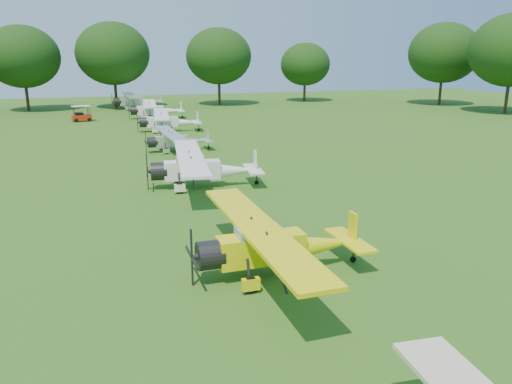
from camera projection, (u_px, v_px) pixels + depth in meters
ground at (224, 211)px, 26.59m from camera, size 160.00×160.00×0.00m
tree_belt at (287, 55)px, 25.70m from camera, size 137.36×130.27×14.52m
aircraft_2 at (274, 243)px, 18.65m from camera, size 6.85×10.88×2.15m
aircraft_3 at (201, 167)px, 31.00m from camera, size 7.23×11.48×2.25m
aircraft_4 at (176, 139)px, 42.68m from camera, size 5.72×9.10×1.80m
aircraft_5 at (167, 120)px, 53.54m from camera, size 6.86×10.89×2.14m
aircraft_6 at (155, 109)px, 64.25m from camera, size 7.12×11.33×2.23m
aircraft_7 at (136, 100)px, 75.56m from camera, size 7.65×12.17×2.40m
golf_cart at (81, 116)px, 61.87m from camera, size 2.46×1.76×1.92m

